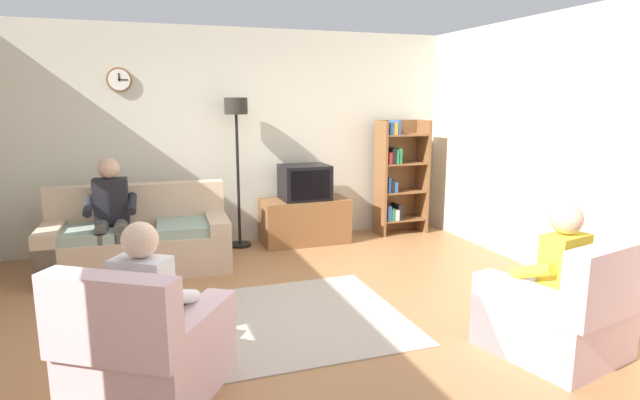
{
  "coord_description": "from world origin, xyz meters",
  "views": [
    {
      "loc": [
        -1.23,
        -4.02,
        1.84
      ],
      "look_at": [
        0.39,
        0.64,
        0.88
      ],
      "focal_mm": 29.32,
      "sensor_mm": 36.0,
      "label": 1
    }
  ],
  "objects_px": {
    "floor_lamp": "(237,131)",
    "person_on_couch": "(111,211)",
    "armchair_near_window": "(147,352)",
    "person_in_left_armchair": "(152,299)",
    "tv_stand": "(304,221)",
    "armchair_near_bookshelf": "(558,316)",
    "person_in_right_armchair": "(551,271)",
    "tv": "(305,182)",
    "bookshelf": "(397,176)",
    "couch": "(139,242)"
  },
  "relations": [
    {
      "from": "tv_stand",
      "to": "person_on_couch",
      "type": "xyz_separation_m",
      "value": [
        -2.28,
        -0.58,
        0.41
      ]
    },
    {
      "from": "floor_lamp",
      "to": "armchair_near_bookshelf",
      "type": "relative_size",
      "value": 1.78
    },
    {
      "from": "couch",
      "to": "armchair_near_window",
      "type": "relative_size",
      "value": 1.65
    },
    {
      "from": "armchair_near_window",
      "to": "person_on_couch",
      "type": "height_order",
      "value": "person_on_couch"
    },
    {
      "from": "couch",
      "to": "tv_stand",
      "type": "distance_m",
      "value": 2.08
    },
    {
      "from": "armchair_near_bookshelf",
      "to": "person_in_right_armchair",
      "type": "xyz_separation_m",
      "value": [
        -0.02,
        0.09,
        0.32
      ]
    },
    {
      "from": "couch",
      "to": "person_in_right_armchair",
      "type": "height_order",
      "value": "person_in_right_armchair"
    },
    {
      "from": "tv",
      "to": "bookshelf",
      "type": "relative_size",
      "value": 0.39
    },
    {
      "from": "floor_lamp",
      "to": "armchair_near_window",
      "type": "bearing_deg",
      "value": -110.17
    },
    {
      "from": "couch",
      "to": "person_in_right_armchair",
      "type": "distance_m",
      "value": 4.1
    },
    {
      "from": "floor_lamp",
      "to": "person_on_couch",
      "type": "bearing_deg",
      "value": -155.06
    },
    {
      "from": "person_in_right_armchair",
      "to": "tv",
      "type": "bearing_deg",
      "value": 103.56
    },
    {
      "from": "bookshelf",
      "to": "floor_lamp",
      "type": "distance_m",
      "value": 2.29
    },
    {
      "from": "person_in_left_armchair",
      "to": "person_in_right_armchair",
      "type": "height_order",
      "value": "same"
    },
    {
      "from": "armchair_near_bookshelf",
      "to": "person_in_left_armchair",
      "type": "xyz_separation_m",
      "value": [
        -2.78,
        0.47,
        0.32
      ]
    },
    {
      "from": "floor_lamp",
      "to": "tv",
      "type": "bearing_deg",
      "value": -8.49
    },
    {
      "from": "floor_lamp",
      "to": "person_on_couch",
      "type": "xyz_separation_m",
      "value": [
        -1.45,
        -0.68,
        -0.75
      ]
    },
    {
      "from": "tv_stand",
      "to": "floor_lamp",
      "type": "bearing_deg",
      "value": 173.17
    },
    {
      "from": "person_on_couch",
      "to": "person_in_right_armchair",
      "type": "relative_size",
      "value": 1.11
    },
    {
      "from": "person_in_left_armchair",
      "to": "person_in_right_armchair",
      "type": "relative_size",
      "value": 1.0
    },
    {
      "from": "person_in_right_armchair",
      "to": "floor_lamp",
      "type": "bearing_deg",
      "value": 115.13
    },
    {
      "from": "couch",
      "to": "tv",
      "type": "bearing_deg",
      "value": 12.28
    },
    {
      "from": "armchair_near_window",
      "to": "person_in_right_armchair",
      "type": "height_order",
      "value": "person_in_right_armchair"
    },
    {
      "from": "tv",
      "to": "floor_lamp",
      "type": "xyz_separation_m",
      "value": [
        -0.83,
        0.12,
        0.66
      ]
    },
    {
      "from": "floor_lamp",
      "to": "armchair_near_window",
      "type": "height_order",
      "value": "floor_lamp"
    },
    {
      "from": "couch",
      "to": "tv",
      "type": "xyz_separation_m",
      "value": [
        2.03,
        0.44,
        0.48
      ]
    },
    {
      "from": "bookshelf",
      "to": "person_in_right_armchair",
      "type": "xyz_separation_m",
      "value": [
        -0.55,
        -3.47,
        -0.19
      ]
    },
    {
      "from": "armchair_near_bookshelf",
      "to": "person_on_couch",
      "type": "bearing_deg",
      "value": 136.95
    },
    {
      "from": "person_on_couch",
      "to": "bookshelf",
      "type": "bearing_deg",
      "value": 10.12
    },
    {
      "from": "armchair_near_window",
      "to": "tv_stand",
      "type": "bearing_deg",
      "value": 57.09
    },
    {
      "from": "floor_lamp",
      "to": "couch",
      "type": "bearing_deg",
      "value": -154.85
    },
    {
      "from": "couch",
      "to": "floor_lamp",
      "type": "relative_size",
      "value": 1.05
    },
    {
      "from": "armchair_near_window",
      "to": "person_in_left_armchair",
      "type": "bearing_deg",
      "value": 57.09
    },
    {
      "from": "tv_stand",
      "to": "person_in_right_armchair",
      "type": "distance_m",
      "value": 3.51
    },
    {
      "from": "tv",
      "to": "person_in_left_armchair",
      "type": "height_order",
      "value": "person_in_left_armchair"
    },
    {
      "from": "person_on_couch",
      "to": "tv_stand",
      "type": "bearing_deg",
      "value": 14.19
    },
    {
      "from": "bookshelf",
      "to": "person_in_right_armchair",
      "type": "height_order",
      "value": "bookshelf"
    },
    {
      "from": "person_in_right_armchair",
      "to": "person_in_left_armchair",
      "type": "bearing_deg",
      "value": 172.01
    },
    {
      "from": "armchair_near_window",
      "to": "person_in_left_armchair",
      "type": "height_order",
      "value": "person_in_left_armchair"
    },
    {
      "from": "tv_stand",
      "to": "floor_lamp",
      "type": "distance_m",
      "value": 1.43
    },
    {
      "from": "tv",
      "to": "armchair_near_bookshelf",
      "type": "xyz_separation_m",
      "value": [
        0.83,
        -3.46,
        -0.5
      ]
    },
    {
      "from": "armchair_near_window",
      "to": "person_in_right_armchair",
      "type": "bearing_deg",
      "value": -6.35
    },
    {
      "from": "tv_stand",
      "to": "bookshelf",
      "type": "xyz_separation_m",
      "value": [
        1.37,
        0.07,
        0.51
      ]
    },
    {
      "from": "armchair_near_bookshelf",
      "to": "person_in_right_armchair",
      "type": "bearing_deg",
      "value": 103.47
    },
    {
      "from": "couch",
      "to": "tv_stand",
      "type": "relative_size",
      "value": 1.76
    },
    {
      "from": "armchair_near_bookshelf",
      "to": "person_in_left_armchair",
      "type": "distance_m",
      "value": 2.84
    },
    {
      "from": "person_on_couch",
      "to": "person_in_left_armchair",
      "type": "relative_size",
      "value": 1.11
    },
    {
      "from": "armchair_near_window",
      "to": "person_in_left_armchair",
      "type": "relative_size",
      "value": 1.05
    },
    {
      "from": "tv_stand",
      "to": "tv",
      "type": "distance_m",
      "value": 0.51
    },
    {
      "from": "tv_stand",
      "to": "person_in_right_armchair",
      "type": "relative_size",
      "value": 0.98
    }
  ]
}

